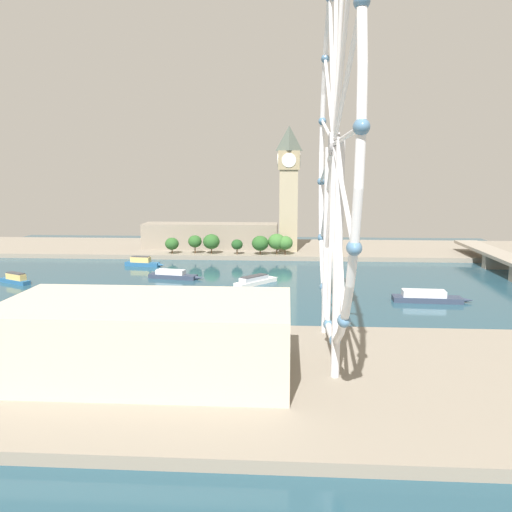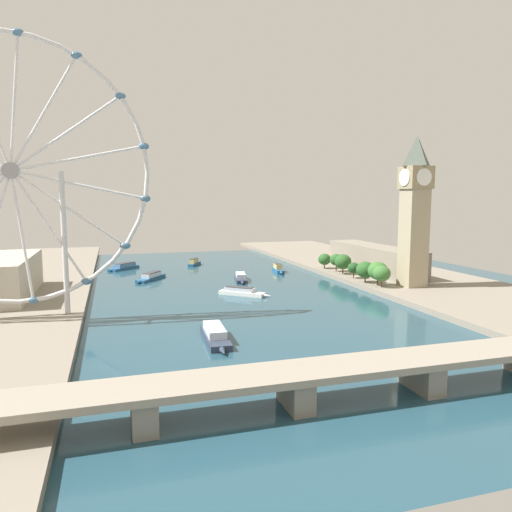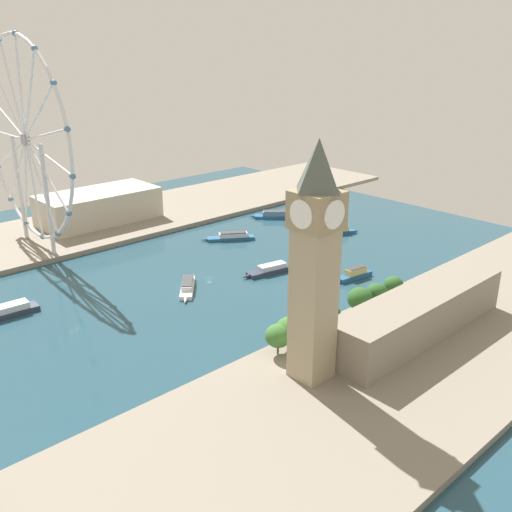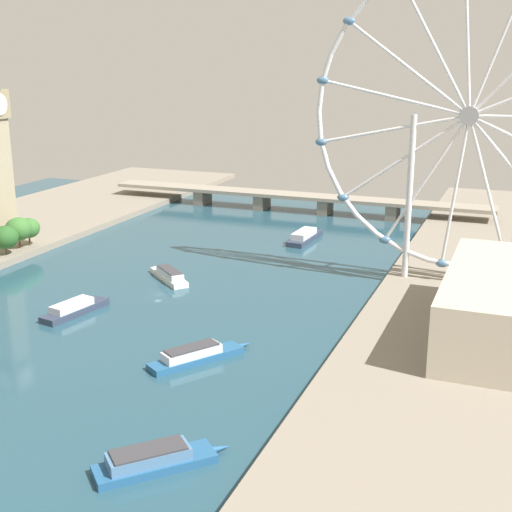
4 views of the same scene
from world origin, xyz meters
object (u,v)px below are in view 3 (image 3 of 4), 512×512
at_px(riverside_hall, 99,206).
at_px(tour_boat_6, 270,270).
at_px(tour_boat_2, 231,237).
at_px(tour_boat_1, 274,215).
at_px(parliament_block, 419,314).
at_px(ferris_wheel, 26,141).
at_px(tour_boat_0, 354,274).
at_px(clock_tower, 315,261).
at_px(tour_boat_3, 4,312).
at_px(tour_boat_5, 187,286).
at_px(tour_boat_4, 340,230).

relative_size(riverside_hall, tour_boat_6, 2.46).
bearing_deg(tour_boat_2, tour_boat_1, -130.20).
xyz_separation_m(parliament_block, ferris_wheel, (219.24, 70.45, 53.86)).
height_order(parliament_block, tour_boat_0, parliament_block).
bearing_deg(parliament_block, clock_tower, 81.47).
bearing_deg(parliament_block, tour_boat_6, -3.91).
height_order(ferris_wheel, tour_boat_2, ferris_wheel).
height_order(clock_tower, tour_boat_3, clock_tower).
xyz_separation_m(ferris_wheel, tour_boat_5, (-110.31, -29.98, -64.09)).
xyz_separation_m(clock_tower, parliament_block, (-8.62, -57.48, -36.57)).
bearing_deg(tour_boat_0, tour_boat_4, -126.95).
bearing_deg(tour_boat_1, riverside_hall, 9.17).
bearing_deg(tour_boat_1, tour_boat_4, 140.25).
bearing_deg(parliament_block, tour_boat_5, 20.38).
distance_m(tour_boat_5, tour_boat_6, 48.61).
height_order(tour_boat_0, tour_boat_3, tour_boat_0).
xyz_separation_m(tour_boat_3, tour_boat_5, (-32.58, -80.71, -0.24)).
distance_m(parliament_block, tour_boat_3, 186.58).
height_order(parliament_block, tour_boat_5, parliament_block).
distance_m(tour_boat_2, tour_boat_3, 149.35).
bearing_deg(ferris_wheel, tour_boat_1, -107.60).
bearing_deg(ferris_wheel, tour_boat_5, -164.79).
relative_size(parliament_block, tour_boat_1, 3.77).
xyz_separation_m(tour_boat_2, tour_boat_6, (-57.65, 20.98, -0.07)).
bearing_deg(riverside_hall, ferris_wheel, 111.98).
height_order(ferris_wheel, tour_boat_0, ferris_wheel).
relative_size(ferris_wheel, tour_boat_6, 3.82).
distance_m(ferris_wheel, tour_boat_2, 133.79).
relative_size(clock_tower, tour_boat_5, 3.29).
height_order(tour_boat_0, tour_boat_2, tour_boat_0).
bearing_deg(tour_boat_6, tour_boat_0, 138.01).
bearing_deg(riverside_hall, tour_boat_2, -151.66).
bearing_deg(parliament_block, tour_boat_1, -25.63).
relative_size(riverside_hall, tour_boat_5, 2.95).
bearing_deg(clock_tower, parliament_block, -98.53).
distance_m(riverside_hall, tour_boat_5, 133.55).
bearing_deg(tour_boat_0, clock_tower, 37.49).
height_order(tour_boat_1, tour_boat_4, tour_boat_4).
height_order(tour_boat_5, tour_boat_6, tour_boat_6).
bearing_deg(parliament_block, riverside_hall, 4.42).
bearing_deg(tour_boat_2, riverside_hall, -28.60).
bearing_deg(tour_boat_5, ferris_wheel, -124.36).
relative_size(ferris_wheel, tour_boat_5, 4.58).
relative_size(ferris_wheel, riverside_hall, 1.55).
distance_m(tour_boat_1, tour_boat_4, 56.67).
xyz_separation_m(tour_boat_0, tour_boat_3, (81.02, 155.52, -0.22)).
bearing_deg(tour_boat_2, clock_tower, 92.82).
height_order(parliament_block, tour_boat_1, parliament_block).
xyz_separation_m(parliament_block, tour_boat_6, (96.91, -6.63, -10.23)).
bearing_deg(tour_boat_1, tour_boat_6, 88.22).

